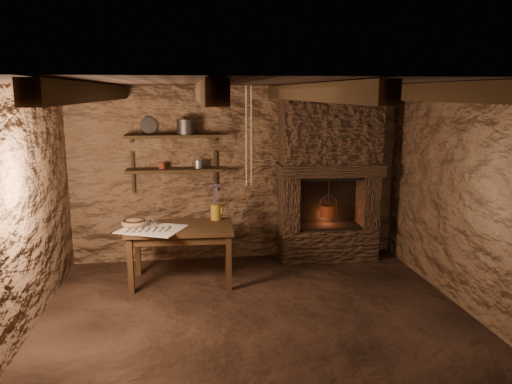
{
  "coord_description": "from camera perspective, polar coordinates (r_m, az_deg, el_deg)",
  "views": [
    {
      "loc": [
        -0.68,
        -4.79,
        2.31
      ],
      "look_at": [
        0.11,
        0.9,
        1.16
      ],
      "focal_mm": 35.0,
      "sensor_mm": 36.0,
      "label": 1
    }
  ],
  "objects": [
    {
      "name": "hanging_ropes",
      "position": [
        5.9,
        -0.83,
        6.36
      ],
      "size": [
        0.08,
        0.08,
        1.2
      ],
      "primitive_type": null,
      "color": "beige",
      "rests_on": "ceiling"
    },
    {
      "name": "beam_mid_right",
      "position": [
        4.93,
        6.01,
        11.26
      ],
      "size": [
        0.14,
        3.95,
        0.16
      ],
      "primitive_type": "cube",
      "color": "black",
      "rests_on": "ceiling"
    },
    {
      "name": "beam_far_right",
      "position": [
        5.26,
        16.84,
        10.85
      ],
      "size": [
        0.14,
        3.95,
        0.16
      ],
      "primitive_type": "cube",
      "color": "black",
      "rests_on": "ceiling"
    },
    {
      "name": "wooden_bowl",
      "position": [
        6.21,
        -13.73,
        -3.47
      ],
      "size": [
        0.38,
        0.38,
        0.11
      ],
      "primitive_type": "ellipsoid",
      "rotation": [
        0.0,
        0.0,
        -0.24
      ],
      "color": "olive",
      "rests_on": "work_table"
    },
    {
      "name": "left_wall",
      "position": [
        5.16,
        -25.48,
        -2.23
      ],
      "size": [
        0.04,
        4.0,
        2.4
      ],
      "primitive_type": "cube",
      "color": "brown",
      "rests_on": "floor"
    },
    {
      "name": "hearth",
      "position": [
        6.92,
        8.36,
        2.19
      ],
      "size": [
        1.43,
        0.51,
        2.3
      ],
      "color": "#322219",
      "rests_on": "floor"
    },
    {
      "name": "shelf_upper",
      "position": [
        6.65,
        -9.45,
        6.34
      ],
      "size": [
        1.25,
        0.3,
        0.04
      ],
      "primitive_type": "cube",
      "color": "black",
      "rests_on": "back_wall"
    },
    {
      "name": "right_wall",
      "position": [
        5.72,
        23.05,
        -0.79
      ],
      "size": [
        0.04,
        4.0,
        2.4
      ],
      "primitive_type": "cube",
      "color": "brown",
      "rests_on": "floor"
    },
    {
      "name": "work_table",
      "position": [
        6.22,
        -8.52,
        -6.81
      ],
      "size": [
        1.3,
        0.78,
        0.72
      ],
      "rotation": [
        0.0,
        0.0,
        -0.05
      ],
      "color": "#312011",
      "rests_on": "floor"
    },
    {
      "name": "iron_stockpot",
      "position": [
        6.64,
        -8.01,
        7.31
      ],
      "size": [
        0.26,
        0.26,
        0.18
      ],
      "primitive_type": "cylinder",
      "rotation": [
        0.0,
        0.0,
        0.13
      ],
      "color": "#2B2926",
      "rests_on": "shelf_upper"
    },
    {
      "name": "beam_mid_left",
      "position": [
        4.79,
        -5.92,
        11.26
      ],
      "size": [
        0.14,
        3.95,
        0.16
      ],
      "primitive_type": "cube",
      "color": "black",
      "rests_on": "ceiling"
    },
    {
      "name": "red_pot",
      "position": [
        6.97,
        8.25,
        -2.07
      ],
      "size": [
        0.3,
        0.3,
        0.54
      ],
      "rotation": [
        0.0,
        0.0,
        -0.4
      ],
      "color": "maroon",
      "rests_on": "hearth"
    },
    {
      "name": "rusty_tin",
      "position": [
        6.7,
        -10.71,
        2.97
      ],
      "size": [
        0.09,
        0.09,
        0.08
      ],
      "primitive_type": "cylinder",
      "rotation": [
        0.0,
        0.0,
        0.12
      ],
      "color": "#602313",
      "rests_on": "shelf_lower"
    },
    {
      "name": "small_kettle",
      "position": [
        6.69,
        -6.6,
        3.19
      ],
      "size": [
        0.19,
        0.17,
        0.16
      ],
      "primitive_type": null,
      "rotation": [
        0.0,
        0.0,
        -0.41
      ],
      "color": "#9C9C97",
      "rests_on": "shelf_lower"
    },
    {
      "name": "pewter_cutlery_row",
      "position": [
        5.99,
        -11.85,
        -4.15
      ],
      "size": [
        0.63,
        0.45,
        0.01
      ],
      "primitive_type": null,
      "rotation": [
        0.0,
        0.0,
        -0.42
      ],
      "color": "gray",
      "rests_on": "linen_cloth"
    },
    {
      "name": "floor",
      "position": [
        5.36,
        0.12,
        -14.22
      ],
      "size": [
        4.5,
        4.5,
        0.0
      ],
      "primitive_type": "plane",
      "color": "black",
      "rests_on": "ground"
    },
    {
      "name": "ceiling",
      "position": [
        4.83,
        0.13,
        12.39
      ],
      "size": [
        4.5,
        4.0,
        0.04
      ],
      "primitive_type": "cube",
      "color": "black",
      "rests_on": "back_wall"
    },
    {
      "name": "front_wall",
      "position": [
        3.07,
        5.43,
        -9.9
      ],
      "size": [
        4.5,
        0.04,
        2.4
      ],
      "primitive_type": "cube",
      "color": "brown",
      "rests_on": "floor"
    },
    {
      "name": "shelf_lower",
      "position": [
        6.7,
        -9.32,
        2.51
      ],
      "size": [
        1.25,
        0.3,
        0.04
      ],
      "primitive_type": "cube",
      "color": "black",
      "rests_on": "back_wall"
    },
    {
      "name": "stoneware_jug",
      "position": [
        6.32,
        -4.59,
        -1.43
      ],
      "size": [
        0.17,
        0.17,
        0.46
      ],
      "rotation": [
        0.0,
        0.0,
        0.34
      ],
      "color": "#AB8321",
      "rests_on": "work_table"
    },
    {
      "name": "tin_pan",
      "position": [
        6.76,
        -12.19,
        7.47
      ],
      "size": [
        0.25,
        0.17,
        0.23
      ],
      "primitive_type": "cylinder",
      "rotation": [
        1.26,
        0.0,
        0.35
      ],
      "color": "#9C9C97",
      "rests_on": "shelf_upper"
    },
    {
      "name": "beam_far_left",
      "position": [
        4.86,
        -18.01,
        10.78
      ],
      "size": [
        0.14,
        3.95,
        0.16
      ],
      "primitive_type": "cube",
      "color": "black",
      "rests_on": "ceiling"
    },
    {
      "name": "linen_cloth",
      "position": [
        6.02,
        -11.83,
        -4.18
      ],
      "size": [
        0.87,
        0.8,
        0.01
      ],
      "primitive_type": "cube",
      "rotation": [
        0.0,
        0.0,
        -0.42
      ],
      "color": "silver",
      "rests_on": "work_table"
    },
    {
      "name": "drinking_glasses",
      "position": [
        6.13,
        -11.56,
        -3.4
      ],
      "size": [
        0.23,
        0.07,
        0.09
      ],
      "primitive_type": null,
      "color": "white",
      "rests_on": "linen_cloth"
    },
    {
      "name": "back_wall",
      "position": [
        6.91,
        -2.2,
        2.07
      ],
      "size": [
        4.5,
        0.04,
        2.4
      ],
      "primitive_type": "cube",
      "color": "brown",
      "rests_on": "floor"
    }
  ]
}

